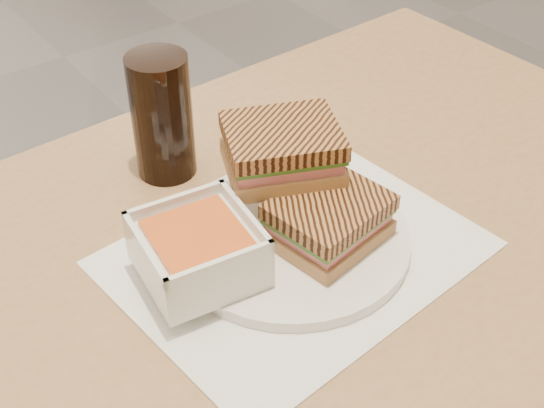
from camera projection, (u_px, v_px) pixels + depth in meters
main_table at (267, 314)px, 0.91m from camera, size 1.23×0.75×0.75m
tray_liner at (295, 253)px, 0.83m from camera, size 0.41×0.33×0.00m
plate at (290, 238)px, 0.83m from camera, size 0.27×0.27×0.01m
soup_bowl at (198, 252)px, 0.76m from camera, size 0.13×0.13×0.06m
panini_lower at (329, 220)px, 0.80m from camera, size 0.13×0.12×0.05m
panini_upper at (282, 150)px, 0.82m from camera, size 0.16×0.15×0.06m
cola_glass at (162, 117)px, 0.90m from camera, size 0.08×0.08×0.16m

